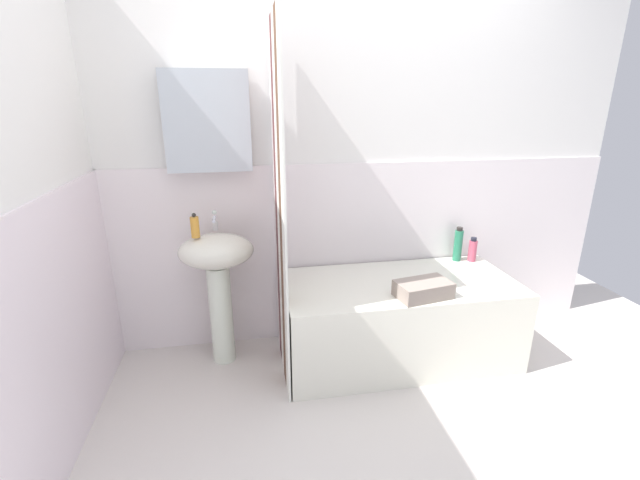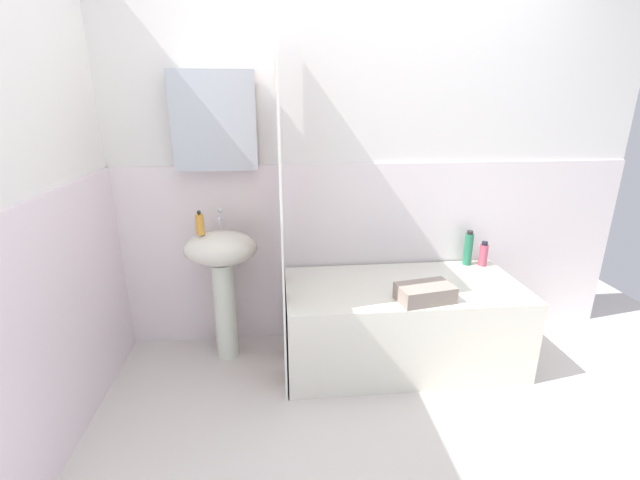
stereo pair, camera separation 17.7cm
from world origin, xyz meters
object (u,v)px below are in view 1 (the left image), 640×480
sink (218,270)px  soap_dispenser (195,227)px  bathtub (397,319)px  shampoo_bottle (473,250)px  lotion_bottle (458,245)px  towel_folded (423,289)px

sink → soap_dispenser: 0.31m
sink → bathtub: 1.16m
soap_dispenser → shampoo_bottle: size_ratio=0.85×
soap_dispenser → lotion_bottle: soap_dispenser is taller
soap_dispenser → shampoo_bottle: 1.84m
shampoo_bottle → towel_folded: (-0.56, -0.47, -0.03)m
sink → towel_folded: 1.21m
shampoo_bottle → towel_folded: shampoo_bottle is taller
lotion_bottle → towel_folded: 0.69m
bathtub → lotion_bottle: (0.52, 0.28, 0.37)m
bathtub → towel_folded: size_ratio=4.69×
sink → lotion_bottle: (1.61, 0.13, 0.02)m
soap_dispenser → shampoo_bottle: (1.82, 0.13, -0.30)m
sink → lotion_bottle: 1.62m
shampoo_bottle → lotion_bottle: bearing=163.4°
towel_folded → lotion_bottle: bearing=47.2°
soap_dispenser → lotion_bottle: bearing=5.1°
bathtub → shampoo_bottle: shampoo_bottle is taller
sink → soap_dispenser: size_ratio=5.82×
soap_dispenser → bathtub: (1.20, -0.12, -0.64)m
soap_dispenser → lotion_bottle: size_ratio=0.60×
sink → shampoo_bottle: (1.71, 0.10, -0.02)m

